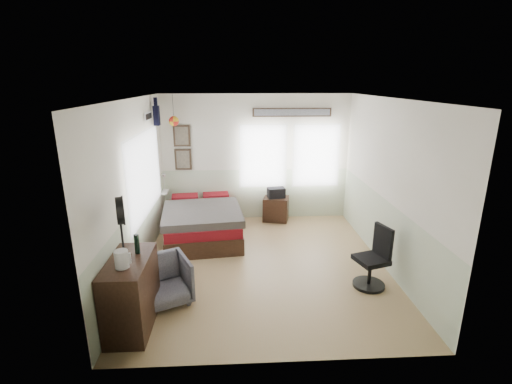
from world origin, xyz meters
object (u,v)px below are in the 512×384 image
nightstand (276,209)px  bed (202,222)px  armchair (163,281)px  dresser (131,293)px  task_chair (374,262)px

nightstand → bed: bearing=-137.9°
bed → armchair: bearing=-105.5°
dresser → task_chair: bearing=12.8°
nightstand → armchair: bearing=-108.1°
bed → armchair: armchair is taller
armchair → task_chair: 3.04m
bed → dresser: bearing=-109.9°
armchair → task_chair: bearing=-20.1°
nightstand → dresser: bearing=-107.8°
dresser → task_chair: 3.40m
armchair → dresser: bearing=-144.9°
armchair → bed: bearing=56.3°
armchair → task_chair: size_ratio=0.74×
bed → task_chair: (2.68, -1.96, 0.08)m
dresser → nightstand: (2.17, 3.55, -0.19)m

